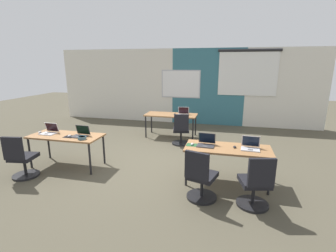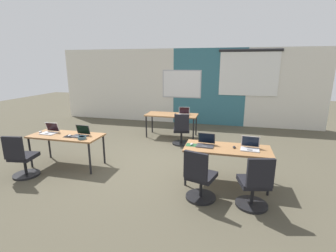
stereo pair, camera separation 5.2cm
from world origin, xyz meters
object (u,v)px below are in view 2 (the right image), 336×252
at_px(chair_far_right, 181,132).
at_px(chair_near_right_inner, 200,180).
at_px(mouse_near_right_inner, 192,144).
at_px(chair_near_left_end, 22,160).
at_px(desk_near_left, 66,137).
at_px(laptop_far_right, 184,113).
at_px(mouse_near_left_end, 40,132).
at_px(laptop_near_left_end, 50,131).
at_px(desk_far_center, 172,116).
at_px(snack_bowl, 82,137).
at_px(laptop_near_right_end, 250,147).
at_px(mouse_near_left_inner, 69,136).
at_px(mouse_near_right_end, 234,147).
at_px(chair_near_right_end, 255,187).
at_px(laptop_near_right_inner, 206,143).
at_px(desk_near_right, 227,151).
at_px(laptop_near_left_inner, 81,134).
at_px(mouse_far_right, 175,114).

relative_size(chair_far_right, chair_near_right_inner, 1.00).
distance_m(mouse_near_right_inner, chair_near_right_inner, 0.87).
bearing_deg(chair_far_right, chair_near_left_end, 34.23).
relative_size(desk_near_left, laptop_far_right, 4.52).
bearing_deg(mouse_near_left_end, laptop_near_left_end, 2.05).
distance_m(desk_far_center, snack_bowl, 3.23).
xyz_separation_m(laptop_near_right_end, mouse_near_left_inner, (-3.76, -0.11, -0.03)).
xyz_separation_m(mouse_near_right_end, snack_bowl, (-3.10, -0.21, 0.02)).
distance_m(chair_near_right_end, mouse_near_left_inner, 3.89).
bearing_deg(desk_far_center, laptop_near_right_inner, -64.25).
bearing_deg(laptop_far_right, desk_far_center, 173.87).
bearing_deg(desk_near_right, snack_bowl, -176.41).
distance_m(mouse_near_right_inner, chair_near_left_end, 3.44).
bearing_deg(desk_near_left, laptop_far_right, 52.55).
xyz_separation_m(desk_near_left, laptop_far_right, (2.14, 2.80, 0.11)).
xyz_separation_m(laptop_near_left_end, mouse_near_left_end, (-0.25, -0.01, -0.03)).
bearing_deg(laptop_near_left_inner, mouse_far_right, 64.38).
bearing_deg(laptop_near_left_inner, laptop_near_left_end, -179.67).
xyz_separation_m(desk_far_center, mouse_near_left_inner, (-1.60, -2.89, 0.08)).
relative_size(chair_near_right_end, laptop_near_left_inner, 2.68).
height_order(mouse_far_right, laptop_near_left_end, laptop_near_left_end).
xyz_separation_m(laptop_near_right_inner, mouse_near_left_end, (-3.78, -0.00, -0.03)).
xyz_separation_m(laptop_near_left_inner, snack_bowl, (0.15, -0.19, -0.01)).
xyz_separation_m(mouse_far_right, chair_near_left_end, (-2.38, -3.55, -0.36)).
bearing_deg(chair_far_right, desk_far_center, -69.65).
distance_m(desk_near_left, laptop_near_right_end, 3.91).
relative_size(desk_near_left, chair_near_right_end, 1.74).
bearing_deg(laptop_near_right_inner, desk_far_center, 119.78).
height_order(chair_far_right, chair_near_left_end, same).
distance_m(laptop_near_right_end, laptop_near_left_inner, 3.53).
height_order(desk_near_left, chair_near_left_end, chair_near_left_end).
height_order(laptop_near_left_end, laptop_near_left_inner, laptop_near_left_inner).
xyz_separation_m(chair_near_right_end, laptop_near_left_inner, (-3.58, 0.78, 0.39)).
height_order(mouse_near_right_inner, chair_near_left_end, chair_near_left_end).
height_order(mouse_near_right_end, chair_near_right_end, chair_near_right_end).
xyz_separation_m(laptop_near_left_inner, mouse_near_left_inner, (-0.22, -0.09, -0.03)).
relative_size(laptop_near_right_inner, mouse_near_right_inner, 3.35).
relative_size(desk_far_center, mouse_near_left_inner, 15.64).
bearing_deg(mouse_near_right_end, laptop_near_right_end, -0.16).
bearing_deg(desk_near_left, snack_bowl, -19.62).
relative_size(chair_near_right_end, laptop_near_right_inner, 2.63).
bearing_deg(mouse_near_left_end, desk_near_right, -0.33).
height_order(chair_far_right, mouse_near_right_inner, chair_far_right).
xyz_separation_m(laptop_far_right, snack_bowl, (-1.62, -2.98, -0.02)).
bearing_deg(mouse_near_right_inner, chair_far_right, 106.36).
relative_size(desk_far_center, chair_near_right_end, 1.74).
distance_m(chair_near_right_end, mouse_far_right, 4.14).
bearing_deg(mouse_near_right_end, desk_near_right, -170.61).
bearing_deg(laptop_near_right_inner, laptop_near_left_end, -176.05).
bearing_deg(mouse_near_left_end, mouse_near_right_end, -0.05).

